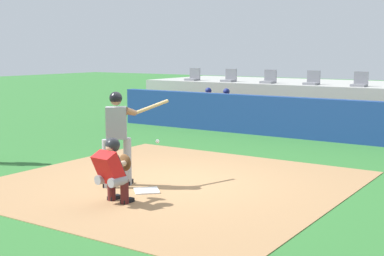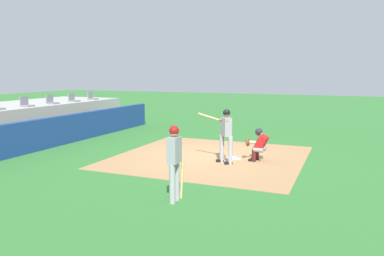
{
  "view_description": "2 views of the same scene",
  "coord_description": "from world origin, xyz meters",
  "px_view_note": "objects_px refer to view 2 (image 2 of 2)",
  "views": [
    {
      "loc": [
        6.0,
        -8.37,
        2.55
      ],
      "look_at": [
        0.0,
        0.7,
        1.0
      ],
      "focal_mm": 50.73,
      "sensor_mm": 36.0,
      "label": 1
    },
    {
      "loc": [
        -12.28,
        -4.41,
        2.97
      ],
      "look_at": [
        0.0,
        0.7,
        1.0
      ],
      "focal_mm": 35.14,
      "sensor_mm": 36.0,
      "label": 2
    }
  ],
  "objects_px": {
    "stadium_seat_4": "(26,104)",
    "stadium_seat_5": "(52,101)",
    "stadium_seat_7": "(92,97)",
    "on_deck_batter": "(175,159)",
    "home_plate": "(232,158)",
    "batter_at_plate": "(226,132)",
    "catcher_crouched": "(258,143)",
    "stadium_seat_6": "(73,99)"
  },
  "relations": [
    {
      "from": "home_plate",
      "to": "stadium_seat_4",
      "type": "distance_m",
      "value": 10.32
    },
    {
      "from": "catcher_crouched",
      "to": "stadium_seat_6",
      "type": "xyz_separation_m",
      "value": [
        4.05,
        11.08,
        0.93
      ]
    },
    {
      "from": "batter_at_plate",
      "to": "on_deck_batter",
      "type": "bearing_deg",
      "value": -179.31
    },
    {
      "from": "home_plate",
      "to": "catcher_crouched",
      "type": "distance_m",
      "value": 1.08
    },
    {
      "from": "batter_at_plate",
      "to": "catcher_crouched",
      "type": "distance_m",
      "value": 1.24
    },
    {
      "from": "catcher_crouched",
      "to": "stadium_seat_6",
      "type": "relative_size",
      "value": 3.39
    },
    {
      "from": "home_plate",
      "to": "on_deck_batter",
      "type": "bearing_deg",
      "value": -179.74
    },
    {
      "from": "stadium_seat_7",
      "to": "stadium_seat_5",
      "type": "bearing_deg",
      "value": 180.0
    },
    {
      "from": "stadium_seat_5",
      "to": "stadium_seat_6",
      "type": "distance_m",
      "value": 1.63
    },
    {
      "from": "stadium_seat_4",
      "to": "batter_at_plate",
      "type": "bearing_deg",
      "value": -98.41
    },
    {
      "from": "catcher_crouched",
      "to": "stadium_seat_7",
      "type": "xyz_separation_m",
      "value": [
        5.68,
        11.08,
        0.93
      ]
    },
    {
      "from": "home_plate",
      "to": "stadium_seat_7",
      "type": "height_order",
      "value": "stadium_seat_7"
    },
    {
      "from": "stadium_seat_7",
      "to": "batter_at_plate",
      "type": "bearing_deg",
      "value": -122.13
    },
    {
      "from": "stadium_seat_4",
      "to": "stadium_seat_5",
      "type": "bearing_deg",
      "value": 0.0
    },
    {
      "from": "stadium_seat_5",
      "to": "stadium_seat_4",
      "type": "bearing_deg",
      "value": 180.0
    },
    {
      "from": "batter_at_plate",
      "to": "stadium_seat_7",
      "type": "bearing_deg",
      "value": 57.87
    },
    {
      "from": "stadium_seat_6",
      "to": "home_plate",
      "type": "bearing_deg",
      "value": -111.76
    },
    {
      "from": "batter_at_plate",
      "to": "stadium_seat_5",
      "type": "xyz_separation_m",
      "value": [
        3.13,
        10.15,
        0.5
      ]
    },
    {
      "from": "home_plate",
      "to": "on_deck_batter",
      "type": "relative_size",
      "value": 0.25
    },
    {
      "from": "batter_at_plate",
      "to": "stadium_seat_7",
      "type": "relative_size",
      "value": 3.76
    },
    {
      "from": "batter_at_plate",
      "to": "on_deck_batter",
      "type": "height_order",
      "value": "batter_at_plate"
    },
    {
      "from": "batter_at_plate",
      "to": "stadium_seat_6",
      "type": "relative_size",
      "value": 3.76
    },
    {
      "from": "home_plate",
      "to": "on_deck_batter",
      "type": "xyz_separation_m",
      "value": [
        -4.7,
        -0.02,
        1.0
      ]
    },
    {
      "from": "stadium_seat_6",
      "to": "stadium_seat_5",
      "type": "bearing_deg",
      "value": 180.0
    },
    {
      "from": "home_plate",
      "to": "stadium_seat_6",
      "type": "xyz_separation_m",
      "value": [
        4.06,
        10.18,
        1.51
      ]
    },
    {
      "from": "on_deck_batter",
      "to": "stadium_seat_4",
      "type": "height_order",
      "value": "stadium_seat_4"
    },
    {
      "from": "stadium_seat_6",
      "to": "stadium_seat_4",
      "type": "bearing_deg",
      "value": 180.0
    },
    {
      "from": "batter_at_plate",
      "to": "stadium_seat_6",
      "type": "bearing_deg",
      "value": 64.92
    },
    {
      "from": "stadium_seat_6",
      "to": "stadium_seat_7",
      "type": "height_order",
      "value": "same"
    },
    {
      "from": "stadium_seat_5",
      "to": "stadium_seat_7",
      "type": "relative_size",
      "value": 1.0
    },
    {
      "from": "stadium_seat_4",
      "to": "stadium_seat_7",
      "type": "distance_m",
      "value": 4.88
    },
    {
      "from": "stadium_seat_7",
      "to": "catcher_crouched",
      "type": "bearing_deg",
      "value": -117.11
    },
    {
      "from": "batter_at_plate",
      "to": "stadium_seat_5",
      "type": "bearing_deg",
      "value": 72.88
    },
    {
      "from": "catcher_crouched",
      "to": "stadium_seat_7",
      "type": "height_order",
      "value": "stadium_seat_7"
    },
    {
      "from": "on_deck_batter",
      "to": "stadium_seat_7",
      "type": "xyz_separation_m",
      "value": [
        10.38,
        10.2,
        0.51
      ]
    },
    {
      "from": "on_deck_batter",
      "to": "stadium_seat_5",
      "type": "height_order",
      "value": "stadium_seat_5"
    },
    {
      "from": "on_deck_batter",
      "to": "stadium_seat_7",
      "type": "distance_m",
      "value": 14.56
    },
    {
      "from": "stadium_seat_4",
      "to": "stadium_seat_5",
      "type": "height_order",
      "value": "same"
    },
    {
      "from": "catcher_crouched",
      "to": "stadium_seat_5",
      "type": "xyz_separation_m",
      "value": [
        2.43,
        11.08,
        0.93
      ]
    },
    {
      "from": "catcher_crouched",
      "to": "batter_at_plate",
      "type": "bearing_deg",
      "value": 126.92
    },
    {
      "from": "batter_at_plate",
      "to": "stadium_seat_4",
      "type": "relative_size",
      "value": 3.76
    },
    {
      "from": "catcher_crouched",
      "to": "stadium_seat_4",
      "type": "bearing_deg",
      "value": 85.87
    }
  ]
}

